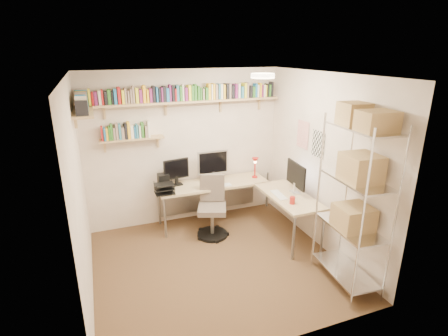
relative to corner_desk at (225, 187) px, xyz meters
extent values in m
plane|color=#432A1D|center=(-0.48, -0.95, -0.69)|extent=(3.20, 3.20, 0.00)
cube|color=beige|center=(-0.48, 0.55, 0.56)|extent=(3.20, 0.04, 2.50)
cube|color=beige|center=(-2.08, -0.95, 0.56)|extent=(0.04, 3.00, 2.50)
cube|color=beige|center=(1.12, -0.95, 0.56)|extent=(0.04, 3.00, 2.50)
cube|color=beige|center=(-0.48, -2.45, 0.56)|extent=(3.20, 0.04, 2.50)
cube|color=white|center=(-0.48, -0.95, 1.81)|extent=(3.20, 3.00, 0.04)
cube|color=white|center=(1.11, -0.40, 0.86)|extent=(0.01, 0.30, 0.42)
cube|color=silver|center=(1.11, -0.80, 0.81)|extent=(0.01, 0.28, 0.38)
cylinder|color=#FFEAC6|center=(0.22, -0.75, 1.77)|extent=(0.30, 0.30, 0.06)
cube|color=tan|center=(-0.48, 0.42, 1.33)|extent=(3.05, 0.25, 0.03)
cube|color=tan|center=(-1.96, 0.00, 1.33)|extent=(0.25, 1.00, 0.03)
cube|color=tan|center=(-1.33, 0.45, 0.81)|extent=(0.95, 0.20, 0.02)
cube|color=tan|center=(-1.68, 0.49, 1.26)|extent=(0.03, 0.20, 0.20)
cube|color=tan|center=(-0.78, 0.49, 1.26)|extent=(0.03, 0.20, 0.20)
cube|color=tan|center=(0.12, 0.49, 1.26)|extent=(0.03, 0.20, 0.20)
cube|color=tan|center=(0.82, 0.49, 1.26)|extent=(0.03, 0.20, 0.20)
cube|color=black|center=(-1.94, 0.42, 1.45)|extent=(0.04, 0.14, 0.22)
cube|color=#2E7025|center=(-1.90, 0.42, 1.43)|extent=(0.03, 0.13, 0.18)
cube|color=yellow|center=(-1.86, 0.42, 1.45)|extent=(0.03, 0.14, 0.23)
cube|color=#AB161B|center=(-1.82, 0.42, 1.43)|extent=(0.03, 0.13, 0.18)
cube|color=#751F5E|center=(-1.78, 0.42, 1.43)|extent=(0.04, 0.14, 0.18)
cube|color=silver|center=(-1.73, 0.42, 1.44)|extent=(0.04, 0.13, 0.20)
cube|color=#AB161B|center=(-1.69, 0.42, 1.45)|extent=(0.03, 0.12, 0.21)
cube|color=black|center=(-1.65, 0.42, 1.43)|extent=(0.04, 0.13, 0.19)
cube|color=#2E7025|center=(-1.60, 0.42, 1.44)|extent=(0.04, 0.13, 0.21)
cube|color=black|center=(-1.56, 0.42, 1.43)|extent=(0.03, 0.12, 0.18)
cube|color=#216DAC|center=(-1.52, 0.42, 1.45)|extent=(0.04, 0.15, 0.21)
cube|color=#AB161B|center=(-1.46, 0.42, 1.46)|extent=(0.04, 0.13, 0.24)
cube|color=yellow|center=(-1.41, 0.42, 1.44)|extent=(0.04, 0.12, 0.19)
cube|color=gray|center=(-1.37, 0.42, 1.45)|extent=(0.03, 0.12, 0.22)
cube|color=gray|center=(-1.33, 0.42, 1.43)|extent=(0.03, 0.12, 0.18)
cube|color=gray|center=(-1.30, 0.42, 1.44)|extent=(0.03, 0.13, 0.20)
cube|color=gray|center=(-1.26, 0.42, 1.46)|extent=(0.03, 0.13, 0.24)
cube|color=yellow|center=(-1.21, 0.42, 1.45)|extent=(0.04, 0.13, 0.21)
cube|color=#751F5E|center=(-1.16, 0.42, 1.44)|extent=(0.04, 0.14, 0.19)
cube|color=yellow|center=(-1.11, 0.42, 1.47)|extent=(0.04, 0.12, 0.25)
cube|color=yellow|center=(-1.06, 0.42, 1.43)|extent=(0.03, 0.14, 0.19)
cube|color=#751F5E|center=(-1.02, 0.42, 1.44)|extent=(0.04, 0.12, 0.20)
cube|color=black|center=(-0.97, 0.42, 1.46)|extent=(0.04, 0.14, 0.24)
cube|color=#216DAC|center=(-0.93, 0.42, 1.45)|extent=(0.02, 0.15, 0.22)
cube|color=black|center=(-0.89, 0.42, 1.44)|extent=(0.03, 0.11, 0.20)
cube|color=#751F5E|center=(-0.85, 0.42, 1.45)|extent=(0.02, 0.14, 0.21)
cube|color=black|center=(-0.82, 0.42, 1.45)|extent=(0.04, 0.14, 0.23)
cube|color=#216DAC|center=(-0.77, 0.42, 1.44)|extent=(0.04, 0.14, 0.20)
cube|color=#751F5E|center=(-0.73, 0.42, 1.47)|extent=(0.03, 0.11, 0.25)
cube|color=black|center=(-0.68, 0.42, 1.46)|extent=(0.04, 0.13, 0.23)
cube|color=#AB161B|center=(-0.65, 0.42, 1.43)|extent=(0.02, 0.15, 0.19)
cube|color=teal|center=(-0.61, 0.42, 1.46)|extent=(0.04, 0.12, 0.23)
cube|color=#2E7025|center=(-0.57, 0.42, 1.45)|extent=(0.04, 0.15, 0.22)
cube|color=silver|center=(-0.53, 0.42, 1.46)|extent=(0.03, 0.11, 0.25)
cube|color=#751F5E|center=(-0.49, 0.42, 1.44)|extent=(0.04, 0.15, 0.19)
cube|color=yellow|center=(-0.43, 0.42, 1.46)|extent=(0.04, 0.13, 0.23)
cube|color=#2E7025|center=(-0.39, 0.42, 1.45)|extent=(0.04, 0.14, 0.22)
cube|color=#2E7025|center=(-0.34, 0.42, 1.46)|extent=(0.04, 0.11, 0.24)
cube|color=#2E7025|center=(-0.29, 0.42, 1.45)|extent=(0.03, 0.15, 0.21)
cube|color=#2E7025|center=(-0.25, 0.42, 1.43)|extent=(0.02, 0.13, 0.18)
cube|color=gray|center=(-0.21, 0.42, 1.43)|extent=(0.03, 0.13, 0.17)
cube|color=#2E7025|center=(-0.16, 0.42, 1.43)|extent=(0.04, 0.15, 0.18)
cube|color=yellow|center=(-0.11, 0.42, 1.46)|extent=(0.04, 0.12, 0.25)
cube|color=silver|center=(-0.07, 0.42, 1.46)|extent=(0.02, 0.14, 0.23)
cube|color=yellow|center=(-0.04, 0.42, 1.46)|extent=(0.03, 0.14, 0.24)
cube|color=gray|center=(0.00, 0.42, 1.45)|extent=(0.04, 0.12, 0.23)
cube|color=teal|center=(0.05, 0.42, 1.46)|extent=(0.03, 0.14, 0.24)
cube|color=silver|center=(0.09, 0.42, 1.46)|extent=(0.04, 0.13, 0.23)
cube|color=yellow|center=(0.13, 0.42, 1.45)|extent=(0.03, 0.12, 0.22)
cube|color=black|center=(0.18, 0.42, 1.46)|extent=(0.04, 0.15, 0.23)
cube|color=gray|center=(0.23, 0.42, 1.46)|extent=(0.03, 0.12, 0.24)
cube|color=black|center=(0.27, 0.42, 1.45)|extent=(0.04, 0.15, 0.21)
cube|color=#751F5E|center=(0.33, 0.42, 1.45)|extent=(0.04, 0.14, 0.22)
cube|color=silver|center=(0.39, 0.42, 1.46)|extent=(0.04, 0.11, 0.23)
cube|color=teal|center=(0.44, 0.42, 1.43)|extent=(0.04, 0.15, 0.18)
cube|color=yellow|center=(0.49, 0.42, 1.46)|extent=(0.04, 0.14, 0.23)
cube|color=gray|center=(0.53, 0.42, 1.46)|extent=(0.04, 0.12, 0.24)
cube|color=black|center=(0.59, 0.42, 1.44)|extent=(0.04, 0.15, 0.19)
cube|color=#2E7025|center=(0.64, 0.42, 1.43)|extent=(0.04, 0.13, 0.17)
cube|color=#216DAC|center=(0.69, 0.42, 1.45)|extent=(0.04, 0.11, 0.22)
cube|color=silver|center=(0.72, 0.42, 1.44)|extent=(0.03, 0.11, 0.19)
cube|color=yellow|center=(0.76, 0.42, 1.45)|extent=(0.03, 0.12, 0.22)
cube|color=#751F5E|center=(0.80, 0.42, 1.44)|extent=(0.02, 0.13, 0.20)
cube|color=silver|center=(0.83, 0.42, 1.44)|extent=(0.03, 0.14, 0.19)
cube|color=yellow|center=(0.86, 0.42, 1.44)|extent=(0.02, 0.14, 0.19)
cube|color=black|center=(0.90, 0.42, 1.45)|extent=(0.02, 0.13, 0.21)
cube|color=#2E7025|center=(0.93, 0.42, 1.44)|extent=(0.03, 0.14, 0.20)
cube|color=black|center=(0.97, 0.42, 1.46)|extent=(0.04, 0.12, 0.24)
cube|color=black|center=(-1.96, -0.43, 1.43)|extent=(0.14, 0.04, 0.18)
cube|color=silver|center=(-1.96, -0.38, 1.45)|extent=(0.13, 0.03, 0.22)
cube|color=#216DAC|center=(-1.96, -0.33, 1.46)|extent=(0.12, 0.04, 0.23)
cube|color=black|center=(-1.96, -0.29, 1.46)|extent=(0.12, 0.04, 0.23)
cube|color=#2E7025|center=(-1.96, -0.25, 1.45)|extent=(0.13, 0.03, 0.21)
cube|color=gray|center=(-1.96, -0.20, 1.44)|extent=(0.13, 0.02, 0.20)
cube|color=gray|center=(-1.96, -0.17, 1.47)|extent=(0.14, 0.03, 0.25)
cube|color=black|center=(-1.96, -0.13, 1.44)|extent=(0.12, 0.04, 0.21)
cube|color=teal|center=(-1.96, -0.08, 1.46)|extent=(0.15, 0.04, 0.23)
cube|color=black|center=(-1.96, -0.04, 1.46)|extent=(0.15, 0.03, 0.24)
cube|color=black|center=(-1.96, -0.01, 1.43)|extent=(0.12, 0.03, 0.17)
cube|color=yellow|center=(-1.96, 0.03, 1.46)|extent=(0.14, 0.03, 0.24)
cube|color=yellow|center=(-1.96, 0.07, 1.43)|extent=(0.13, 0.03, 0.18)
cube|color=#2E7025|center=(-1.96, 0.11, 1.45)|extent=(0.14, 0.04, 0.22)
cube|color=teal|center=(-1.96, 0.16, 1.46)|extent=(0.15, 0.04, 0.24)
cube|color=black|center=(-1.96, 0.21, 1.43)|extent=(0.13, 0.04, 0.18)
cube|color=yellow|center=(-1.96, 0.25, 1.43)|extent=(0.13, 0.03, 0.17)
cube|color=#AB161B|center=(-1.96, 0.29, 1.44)|extent=(0.11, 0.03, 0.19)
cube|color=gray|center=(-1.96, 0.33, 1.46)|extent=(0.15, 0.03, 0.24)
cube|color=teal|center=(-1.96, 0.37, 1.44)|extent=(0.12, 0.04, 0.20)
cube|color=gray|center=(-1.96, 0.42, 1.45)|extent=(0.12, 0.03, 0.21)
cube|color=#AB161B|center=(-1.75, 0.45, 0.92)|extent=(0.02, 0.11, 0.21)
cube|color=#216DAC|center=(-1.71, 0.45, 0.91)|extent=(0.03, 0.14, 0.19)
cube|color=yellow|center=(-1.68, 0.45, 0.91)|extent=(0.03, 0.12, 0.18)
cube|color=#2E7025|center=(-1.65, 0.45, 0.92)|extent=(0.03, 0.14, 0.20)
cube|color=#2E7025|center=(-1.62, 0.45, 0.94)|extent=(0.03, 0.12, 0.23)
cube|color=gray|center=(-1.58, 0.45, 0.91)|extent=(0.03, 0.13, 0.18)
cube|color=gray|center=(-1.54, 0.45, 0.94)|extent=(0.03, 0.13, 0.24)
cube|color=teal|center=(-1.50, 0.45, 0.93)|extent=(0.03, 0.14, 0.23)
cube|color=gray|center=(-1.46, 0.45, 0.91)|extent=(0.04, 0.14, 0.18)
cube|color=black|center=(-1.41, 0.45, 0.93)|extent=(0.04, 0.15, 0.23)
cube|color=yellow|center=(-1.37, 0.45, 0.94)|extent=(0.04, 0.14, 0.25)
cube|color=silver|center=(-1.32, 0.45, 0.92)|extent=(0.04, 0.12, 0.19)
cube|color=#216DAC|center=(-1.28, 0.45, 0.91)|extent=(0.03, 0.13, 0.17)
cube|color=teal|center=(-1.25, 0.45, 0.92)|extent=(0.03, 0.15, 0.20)
cube|color=silver|center=(-1.21, 0.45, 0.91)|extent=(0.02, 0.13, 0.19)
cube|color=#2E7025|center=(-1.17, 0.45, 0.93)|extent=(0.04, 0.11, 0.23)
cube|color=gray|center=(-1.12, 0.45, 0.91)|extent=(0.04, 0.14, 0.18)
cube|color=silver|center=(-1.08, 0.45, 0.94)|extent=(0.03, 0.14, 0.25)
cube|color=#C8B982|center=(-0.13, 0.23, -0.01)|extent=(1.81, 0.57, 0.04)
cube|color=#C8B982|center=(0.77, -0.65, -0.01)|extent=(0.57, 1.24, 0.04)
cylinder|color=gray|center=(-0.99, -0.01, -0.36)|extent=(0.04, 0.04, 0.67)
cylinder|color=gray|center=(-0.99, 0.47, -0.36)|extent=(0.04, 0.04, 0.67)
cylinder|color=gray|center=(1.01, 0.47, -0.36)|extent=(0.04, 0.04, 0.67)
cylinder|color=gray|center=(0.53, -1.23, -0.36)|extent=(0.04, 0.04, 0.67)
cylinder|color=gray|center=(1.01, -1.23, -0.36)|extent=(0.04, 0.04, 0.67)
cube|color=gray|center=(-0.13, 0.48, -0.31)|extent=(1.71, 0.02, 0.52)
cube|color=silver|center=(-0.08, 0.34, 0.32)|extent=(0.52, 0.03, 0.40)
cube|color=black|center=(-0.08, 0.32, 0.32)|extent=(0.47, 0.00, 0.34)
cube|color=black|center=(-0.70, 0.34, 0.28)|extent=(0.42, 0.03, 0.32)
cube|color=black|center=(0.90, -0.61, 0.30)|extent=(0.03, 0.55, 0.36)
cube|color=white|center=(0.89, -0.61, 0.30)|extent=(0.00, 0.50, 0.31)
cube|color=white|center=(-0.08, 0.06, 0.02)|extent=(0.40, 0.12, 0.01)
cube|color=white|center=(0.63, -0.61, 0.02)|extent=(0.12, 0.38, 0.01)
cylinder|color=red|center=(0.63, 0.23, 0.02)|extent=(0.10, 0.10, 0.02)
cylinder|color=red|center=(0.63, 0.23, 0.16)|extent=(0.02, 0.02, 0.27)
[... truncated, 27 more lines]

